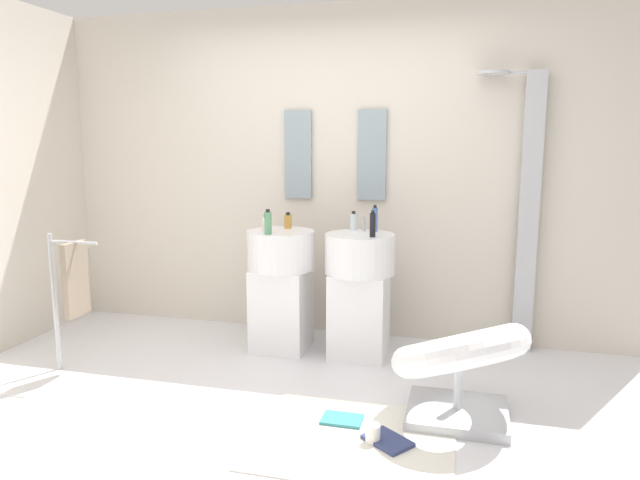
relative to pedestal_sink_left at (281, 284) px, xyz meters
The scene contains 19 objects.
ground_plane 1.27m from the pedestal_sink_left, 75.11° to the right, with size 4.80×3.60×0.04m, color silver.
rear_partition 1.00m from the pedestal_sink_left, 60.56° to the left, with size 4.80×0.10×2.60m, color beige.
pedestal_sink_left is the anchor object (origin of this frame).
pedestal_sink_right 0.60m from the pedestal_sink_left, ahead, with size 0.50×0.50×1.01m.
vanity_mirror_left 1.06m from the pedestal_sink_left, 90.00° to the left, with size 0.22×0.03×0.69m, color #8C9EA8.
vanity_mirror_right 1.21m from the pedestal_sink_left, 37.55° to the left, with size 0.22×0.03×0.69m, color #8C9EA8.
shower_column 1.88m from the pedestal_sink_left, 13.09° to the left, with size 0.49×0.24×2.05m.
lounge_chair 1.57m from the pedestal_sink_left, 32.05° to the right, with size 1.11×1.11×0.65m.
towel_rack 1.45m from the pedestal_sink_left, 146.98° to the right, with size 0.37×0.22×0.95m.
area_rug 1.54m from the pedestal_sink_left, 56.63° to the right, with size 1.05×0.88×0.01m, color white.
magazine_teal 1.35m from the pedestal_sink_left, 56.22° to the right, with size 0.23×0.16×0.02m, color teal.
magazine_navy 1.63m from the pedestal_sink_left, 51.19° to the right, with size 0.24×0.17×0.02m, color navy.
coffee_mug 1.59m from the pedestal_sink_left, 53.76° to the right, with size 0.08×0.08×0.10m, color white.
soap_bottle_white 0.48m from the pedestal_sink_left, 131.23° to the right, with size 0.05×0.05×0.13m.
soap_bottle_black 0.86m from the pedestal_sink_left, ahead, with size 0.04×0.04×0.19m.
soap_bottle_green 0.52m from the pedestal_sink_left, 102.30° to the right, with size 0.05×0.05×0.18m.
soap_bottle_clear 0.72m from the pedestal_sink_left, 17.31° to the left, with size 0.05×0.05×0.14m.
soap_bottle_amber 0.48m from the pedestal_sink_left, 83.36° to the left, with size 0.06×0.06×0.12m.
soap_bottle_blue 0.85m from the pedestal_sink_left, 11.43° to the left, with size 0.04×0.04×0.19m.
Camera 1 is at (1.04, -2.86, 1.55)m, focal length 32.27 mm.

